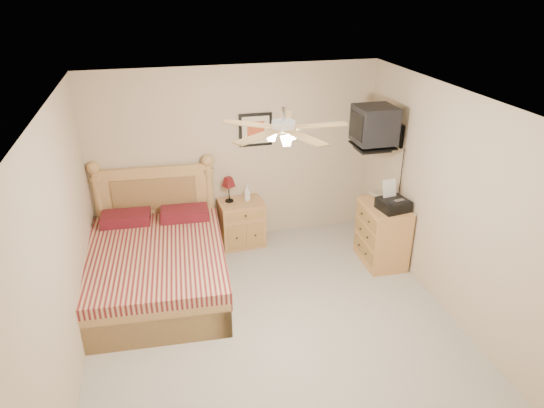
{
  "coord_description": "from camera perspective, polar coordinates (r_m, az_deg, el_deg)",
  "views": [
    {
      "loc": [
        -1.06,
        -4.06,
        3.54
      ],
      "look_at": [
        0.17,
        0.9,
        1.12
      ],
      "focal_mm": 32.0,
      "sensor_mm": 36.0,
      "label": 1
    }
  ],
  "objects": [
    {
      "name": "lotion_bottle",
      "position": [
        6.79,
        -2.96,
        1.35
      ],
      "size": [
        0.11,
        0.11,
        0.24
      ],
      "primitive_type": "imported",
      "rotation": [
        0.0,
        0.0,
        0.19
      ],
      "color": "silver",
      "rests_on": "nightstand"
    },
    {
      "name": "magazine_upper",
      "position": [
        6.62,
        12.34,
        1.0
      ],
      "size": [
        0.28,
        0.3,
        0.02
      ],
      "primitive_type": "imported",
      "rotation": [
        0.0,
        0.0,
        0.57
      ],
      "color": "tan",
      "rests_on": "magazine_lower"
    },
    {
      "name": "wall_tv",
      "position": [
        6.33,
        13.17,
        8.84
      ],
      "size": [
        0.56,
        0.46,
        0.58
      ],
      "primitive_type": null,
      "color": "black",
      "rests_on": "wall_right"
    },
    {
      "name": "framed_picture",
      "position": [
        6.71,
        -1.95,
        8.73
      ],
      "size": [
        0.46,
        0.04,
        0.46
      ],
      "primitive_type": "cube",
      "color": "black",
      "rests_on": "wall_back"
    },
    {
      "name": "bed",
      "position": [
        5.92,
        -13.78,
        -4.32
      ],
      "size": [
        1.72,
        2.19,
        1.36
      ],
      "primitive_type": null,
      "rotation": [
        0.0,
        0.0,
        -0.06
      ],
      "color": "#AB804A",
      "rests_on": "ground"
    },
    {
      "name": "magazine_lower",
      "position": [
        6.61,
        12.15,
        0.79
      ],
      "size": [
        0.3,
        0.35,
        0.03
      ],
      "primitive_type": "imported",
      "rotation": [
        0.0,
        0.0,
        0.32
      ],
      "color": "#BDB59A",
      "rests_on": "dresser"
    },
    {
      "name": "dresser",
      "position": [
        6.62,
        12.85,
        -3.45
      ],
      "size": [
        0.51,
        0.72,
        0.84
      ],
      "primitive_type": "cube",
      "rotation": [
        0.0,
        0.0,
        -0.03
      ],
      "color": "#BA7C4D",
      "rests_on": "ground"
    },
    {
      "name": "nightstand",
      "position": [
        6.94,
        -3.6,
        -2.22
      ],
      "size": [
        0.64,
        0.49,
        0.66
      ],
      "primitive_type": "cube",
      "rotation": [
        0.0,
        0.0,
        0.06
      ],
      "color": "#AA7C49",
      "rests_on": "ground"
    },
    {
      "name": "wall_right",
      "position": [
        5.57,
        20.92,
        -0.68
      ],
      "size": [
        0.04,
        4.5,
        2.5
      ],
      "primitive_type": "cube",
      "color": "#BEA98C",
      "rests_on": "ground"
    },
    {
      "name": "ceiling_fan",
      "position": [
        4.17,
        1.35,
        8.92
      ],
      "size": [
        1.14,
        1.14,
        0.28
      ],
      "primitive_type": null,
      "color": "silver",
      "rests_on": "ceiling"
    },
    {
      "name": "table_lamp",
      "position": [
        6.75,
        -5.1,
        1.74
      ],
      "size": [
        0.25,
        0.25,
        0.37
      ],
      "primitive_type": null,
      "rotation": [
        0.0,
        0.0,
        -0.32
      ],
      "color": "#5B1316",
      "rests_on": "nightstand"
    },
    {
      "name": "fax_machine",
      "position": [
        6.27,
        14.17,
        0.88
      ],
      "size": [
        0.4,
        0.42,
        0.37
      ],
      "primitive_type": null,
      "rotation": [
        0.0,
        0.0,
        0.16
      ],
      "color": "black",
      "rests_on": "dresser"
    },
    {
      "name": "floor",
      "position": [
        5.49,
        0.53,
        -14.79
      ],
      "size": [
        4.5,
        4.5,
        0.0
      ],
      "primitive_type": "plane",
      "color": "#9F9A90",
      "rests_on": "ground"
    },
    {
      "name": "ceiling",
      "position": [
        4.32,
        0.66,
        11.44
      ],
      "size": [
        4.0,
        4.5,
        0.04
      ],
      "primitive_type": "cube",
      "color": "white",
      "rests_on": "ground"
    },
    {
      "name": "wall_back",
      "position": [
        6.79,
        -4.18,
        5.61
      ],
      "size": [
        4.0,
        0.04,
        2.5
      ],
      "primitive_type": "cube",
      "color": "#BEA98C",
      "rests_on": "ground"
    },
    {
      "name": "wall_left",
      "position": [
        4.76,
        -23.58,
        -5.78
      ],
      "size": [
        0.04,
        4.5,
        2.5
      ],
      "primitive_type": "cube",
      "color": "#BEA98C",
      "rests_on": "ground"
    }
  ]
}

